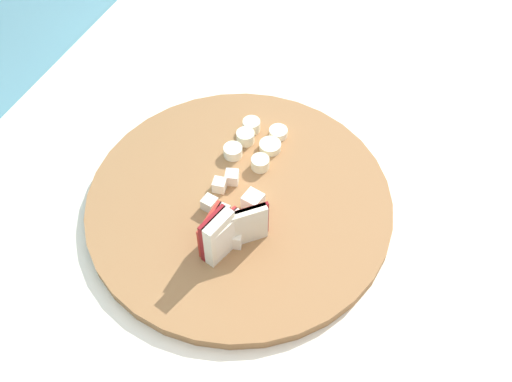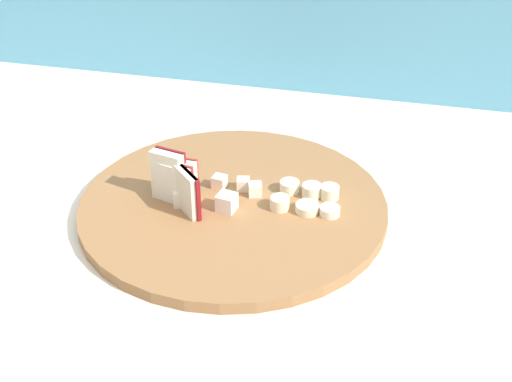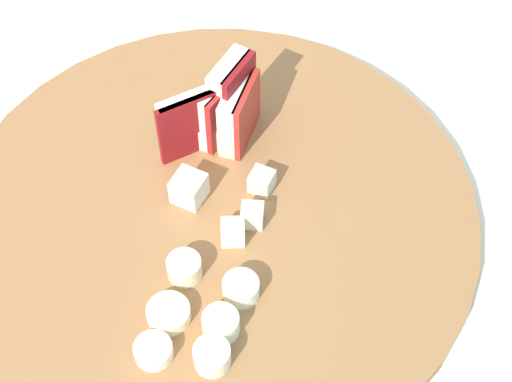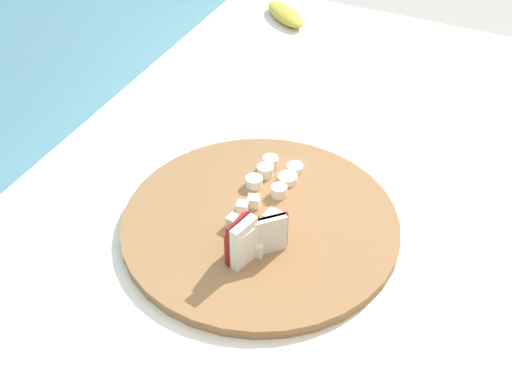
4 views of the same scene
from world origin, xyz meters
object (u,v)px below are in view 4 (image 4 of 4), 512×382
Objects in this scene: apple_dice_pile at (256,223)px; banana_peel at (285,14)px; banana_slice_rows at (274,175)px; apple_wedge_fan at (249,240)px; cutting_board at (260,224)px.

banana_peel is (0.59, 0.21, -0.01)m from apple_dice_pile.
banana_slice_rows reaches higher than banana_peel.
banana_peel is at bearing 21.58° from banana_slice_rows.
banana_peel is (0.49, 0.19, -0.01)m from banana_slice_rows.
banana_peel is at bearing 19.49° from apple_wedge_fan.
apple_wedge_fan is at bearing -167.67° from banana_slice_rows.
apple_wedge_fan is (-0.06, -0.01, 0.03)m from cutting_board.
apple_wedge_fan reaches higher than cutting_board.
apple_wedge_fan is 0.88× the size of banana_slice_rows.
apple_dice_pile is (-0.02, -0.00, 0.02)m from cutting_board.
banana_slice_rows is 0.53m from banana_peel.
banana_slice_rows is at bearing 11.33° from apple_dice_pile.
apple_wedge_fan is at bearing -160.51° from banana_peel.
apple_dice_pile is 0.83× the size of banana_peel.
apple_wedge_fan is at bearing -165.64° from apple_dice_pile.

